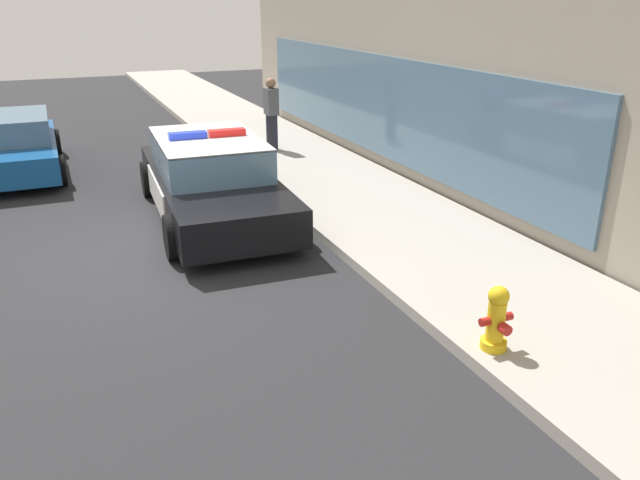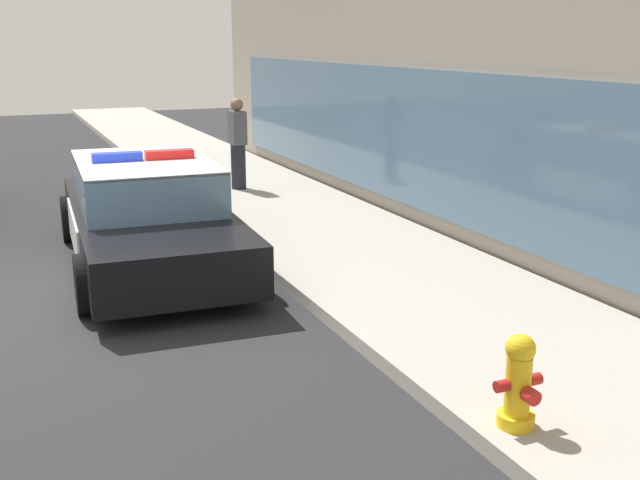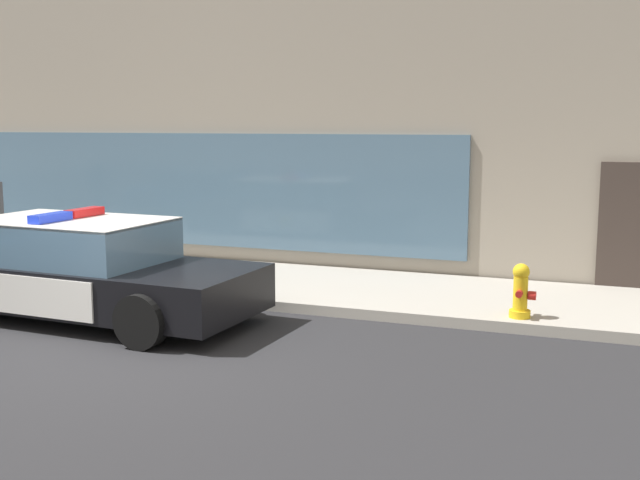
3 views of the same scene
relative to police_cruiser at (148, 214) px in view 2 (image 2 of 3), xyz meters
name	(u,v)px [view 2 (image 2 of 3)]	position (x,y,z in m)	size (l,w,h in m)	color
ground	(70,311)	(1.53, -1.20, -0.68)	(48.00, 48.00, 0.00)	#262628
sidewalk	(380,265)	(1.53, 2.68, -0.61)	(48.00, 2.88, 0.15)	#A39E93
police_cruiser	(148,214)	(0.00, 0.00, 0.00)	(5.13, 2.29, 1.49)	black
fire_hydrant	(519,382)	(5.84, 1.56, -0.18)	(0.34, 0.39, 0.73)	gold
pedestrian_on_sidewalk	(238,143)	(-3.85, 2.45, 0.33)	(0.40, 0.28, 1.71)	#23232D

